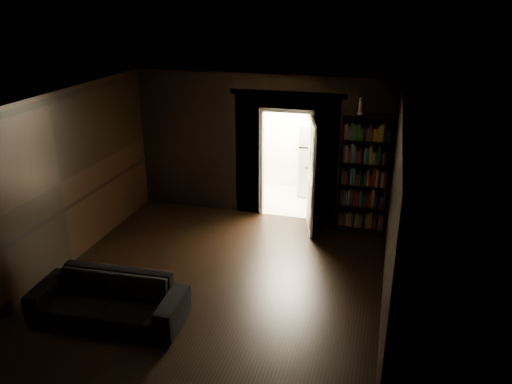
{
  "coord_description": "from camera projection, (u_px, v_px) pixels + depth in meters",
  "views": [
    {
      "loc": [
        2.36,
        -6.22,
        4.13
      ],
      "look_at": [
        0.41,
        0.9,
        1.21
      ],
      "focal_mm": 35.0,
      "sensor_mm": 36.0,
      "label": 1
    }
  ],
  "objects": [
    {
      "name": "bookshelf",
      "position": [
        364.0,
        174.0,
        9.07
      ],
      "size": [
        0.96,
        0.62,
        2.2
      ],
      "primitive_type": "cube",
      "rotation": [
        0.0,
        0.0,
        -0.36
      ],
      "color": "black",
      "rests_on": "ground"
    },
    {
      "name": "room_walls",
      "position": [
        233.0,
        158.0,
        8.02
      ],
      "size": [
        5.02,
        5.61,
        2.84
      ],
      "color": "black",
      "rests_on": "ground"
    },
    {
      "name": "ground",
      "position": [
        215.0,
        283.0,
        7.68
      ],
      "size": [
        5.5,
        5.5,
        0.0
      ],
      "primitive_type": "plane",
      "color": "black",
      "rests_on": "ground"
    },
    {
      "name": "sofa",
      "position": [
        108.0,
        292.0,
        6.72
      ],
      "size": [
        2.12,
        1.0,
        0.8
      ],
      "primitive_type": "imported",
      "rotation": [
        0.0,
        0.0,
        0.05
      ],
      "color": "black",
      "rests_on": "ground"
    },
    {
      "name": "bottles",
      "position": [
        321.0,
        115.0,
        10.42
      ],
      "size": [
        0.7,
        0.3,
        0.29
      ],
      "primitive_type": "cube",
      "rotation": [
        0.0,
        0.0,
        -0.3
      ],
      "color": "black",
      "rests_on": "refrigerator"
    },
    {
      "name": "kitchen_alcove",
      "position": [
        297.0,
        143.0,
        10.58
      ],
      "size": [
        2.2,
        1.8,
        2.6
      ],
      "color": "beige",
      "rests_on": "ground"
    },
    {
      "name": "door",
      "position": [
        311.0,
        177.0,
        9.12
      ],
      "size": [
        0.26,
        0.84,
        2.05
      ],
      "primitive_type": "cube",
      "rotation": [
        0.0,
        0.0,
        1.82
      ],
      "color": "white",
      "rests_on": "ground"
    },
    {
      "name": "refrigerator",
      "position": [
        318.0,
        158.0,
        10.83
      ],
      "size": [
        0.81,
        0.75,
        1.65
      ],
      "primitive_type": "cube",
      "rotation": [
        0.0,
        0.0,
        0.1
      ],
      "color": "white",
      "rests_on": "ground"
    },
    {
      "name": "figurine",
      "position": [
        361.0,
        106.0,
        8.62
      ],
      "size": [
        0.12,
        0.12,
        0.29
      ],
      "primitive_type": "cube",
      "rotation": [
        0.0,
        0.0,
        0.21
      ],
      "color": "silver",
      "rests_on": "bookshelf"
    }
  ]
}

